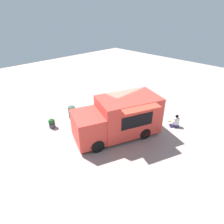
# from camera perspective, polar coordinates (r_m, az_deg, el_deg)

# --- Properties ---
(ground_plane) EXTENTS (40.00, 40.00, 0.00)m
(ground_plane) POSITION_cam_1_polar(r_m,az_deg,el_deg) (13.52, 1.38, -2.20)
(ground_plane) COLOR #B39C93
(food_truck) EXTENTS (5.58, 4.16, 2.47)m
(food_truck) POSITION_cam_1_polar(r_m,az_deg,el_deg) (11.32, 2.12, -2.03)
(food_truck) COLOR #E24035
(food_truck) RESTS_ON ground_plane
(person_customer) EXTENTS (0.72, 0.74, 0.88)m
(person_customer) POSITION_cam_1_polar(r_m,az_deg,el_deg) (13.26, 18.76, -2.90)
(person_customer) COLOR navy
(person_customer) RESTS_ON ground_plane
(planter_flowering_near) EXTENTS (0.42, 0.42, 0.71)m
(planter_flowering_near) POSITION_cam_1_polar(r_m,az_deg,el_deg) (14.81, 8.89, 2.00)
(planter_flowering_near) COLOR beige
(planter_flowering_near) RESTS_ON ground_plane
(planter_flowering_far) EXTENTS (0.43, 0.43, 0.66)m
(planter_flowering_far) POSITION_cam_1_polar(r_m,az_deg,el_deg) (13.07, -17.86, -3.24)
(planter_flowering_far) COLOR #414553
(planter_flowering_far) RESTS_ON ground_plane
(trash_bin) EXTENTS (0.49, 0.49, 0.91)m
(trash_bin) POSITION_cam_1_polar(r_m,az_deg,el_deg) (13.81, -12.13, 0.01)
(trash_bin) COLOR #284E39
(trash_bin) RESTS_ON ground_plane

